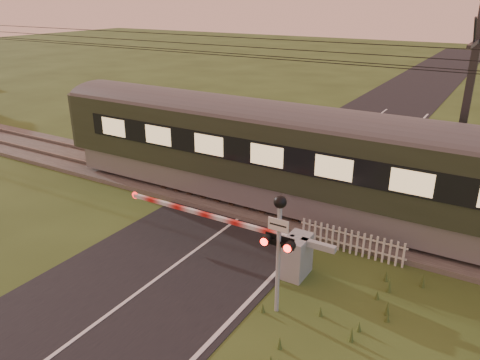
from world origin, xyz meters
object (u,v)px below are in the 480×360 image
Objects in this scene: boom_gate at (287,251)px; picket_fence at (351,242)px; crossing_signal at (279,234)px; catenary_mast at (465,109)px.

boom_gate reaches higher than picket_fence.
boom_gate is at bearing 108.35° from crossing_signal.
catenary_mast is at bearing 70.08° from crossing_signal.
crossing_signal is 4.16m from picket_fence.
crossing_signal is (0.58, -1.75, 1.50)m from boom_gate.
crossing_signal is 0.41× the size of catenary_mast.
boom_gate is at bearing -122.92° from picket_fence.
boom_gate is 7.72m from catenary_mast.
boom_gate is 2.16× the size of picket_fence.
picket_fence is at bearing 57.08° from boom_gate.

